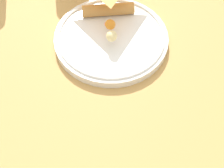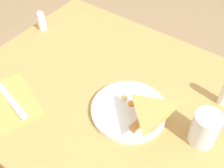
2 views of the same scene
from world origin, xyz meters
name	(u,v)px [view 2 (image 2 of 2)]	position (x,y,z in m)	size (l,w,h in m)	color
dining_table	(145,131)	(0.00, 0.00, 0.62)	(1.20, 0.73, 0.73)	tan
plate_pizza	(130,109)	(0.04, 0.03, 0.74)	(0.22, 0.22, 0.05)	white
milk_glass	(204,129)	(-0.16, 0.00, 0.77)	(0.07, 0.07, 0.10)	white
napkin_folded	(11,101)	(0.36, 0.21, 0.73)	(0.24, 0.20, 0.00)	#E59E4C
butter_knife	(12,102)	(0.35, 0.21, 0.73)	(0.18, 0.06, 0.01)	#B2B2B7
salt_shaker	(41,20)	(0.55, -0.11, 0.77)	(0.03, 0.03, 0.08)	silver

